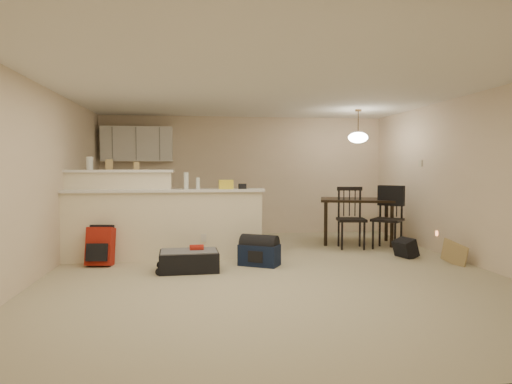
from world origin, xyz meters
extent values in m
plane|color=#B7AD8D|center=(0.00, 0.00, 0.00)|extent=(7.00, 7.00, 0.00)
plane|color=white|center=(0.00, 0.00, 2.50)|extent=(7.00, 7.00, 0.00)
cube|color=beige|center=(0.00, 3.50, 1.25)|extent=(6.00, 0.02, 2.50)
cube|color=beige|center=(0.00, -3.50, 1.25)|extent=(6.00, 0.02, 2.50)
cube|color=beige|center=(-3.00, 0.00, 1.25)|extent=(0.02, 7.00, 2.50)
cube|color=beige|center=(3.00, 0.00, 1.25)|extent=(0.02, 7.00, 2.50)
cube|color=#F7EBC7|center=(-1.50, 0.90, 0.53)|extent=(3.00, 0.28, 1.05)
cube|color=white|center=(-1.50, 0.90, 1.07)|extent=(3.08, 0.38, 0.04)
cube|color=#F7EBC7|center=(-2.20, 1.12, 0.68)|extent=(1.60, 0.24, 1.35)
cube|color=white|center=(-2.20, 1.12, 1.37)|extent=(1.68, 0.34, 0.04)
cube|color=white|center=(-2.20, 3.32, 1.90)|extent=(1.40, 0.34, 0.70)
cube|color=white|center=(-2.00, 3.19, 0.45)|extent=(1.80, 0.60, 0.90)
cube|color=beige|center=(2.98, 1.55, 1.50)|extent=(0.02, 0.12, 0.12)
cylinder|color=silver|center=(-2.64, 1.12, 1.49)|extent=(0.10, 0.10, 0.20)
cube|color=tan|center=(-2.35, 1.12, 1.47)|extent=(0.10, 0.07, 0.16)
cube|color=tan|center=(-1.93, 1.12, 1.45)|extent=(0.08, 0.06, 0.12)
cylinder|color=silver|center=(-1.16, 0.90, 1.22)|extent=(0.07, 0.07, 0.26)
cylinder|color=silver|center=(-0.98, 0.90, 1.18)|extent=(0.06, 0.06, 0.18)
cube|color=tan|center=(-0.55, 0.90, 1.16)|extent=(0.22, 0.18, 0.14)
cube|color=tan|center=(-0.29, 0.90, 1.13)|extent=(0.12, 0.10, 0.08)
cube|color=black|center=(1.98, 1.99, 0.82)|extent=(1.54, 1.23, 0.04)
cylinder|color=black|center=(1.32, 1.81, 0.40)|extent=(0.06, 0.06, 0.79)
cylinder|color=black|center=(2.44, 1.49, 0.40)|extent=(0.06, 0.06, 0.79)
cylinder|color=black|center=(1.51, 2.50, 0.40)|extent=(0.06, 0.06, 0.79)
cylinder|color=black|center=(2.63, 2.18, 0.40)|extent=(0.06, 0.06, 0.79)
cylinder|color=brown|center=(1.98, 1.99, 2.25)|extent=(0.02, 0.02, 0.50)
cylinder|color=brown|center=(1.98, 1.99, 2.48)|extent=(0.12, 0.12, 0.03)
ellipsoid|color=white|center=(1.98, 1.99, 1.98)|extent=(0.36, 0.36, 0.20)
cube|color=black|center=(-1.11, 0.08, 0.13)|extent=(0.82, 0.55, 0.27)
cube|color=#A41E12|center=(-2.40, 0.61, 0.28)|extent=(0.39, 0.27, 0.55)
cube|color=#101A33|center=(-0.10, 0.31, 0.15)|extent=(0.64, 0.54, 0.31)
cube|color=black|center=(2.28, 0.60, 0.14)|extent=(0.31, 0.37, 0.28)
cube|color=tan|center=(2.74, 0.00, 0.17)|extent=(0.15, 0.42, 0.33)
camera|label=1|loc=(-0.98, -6.20, 1.43)|focal=32.00mm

